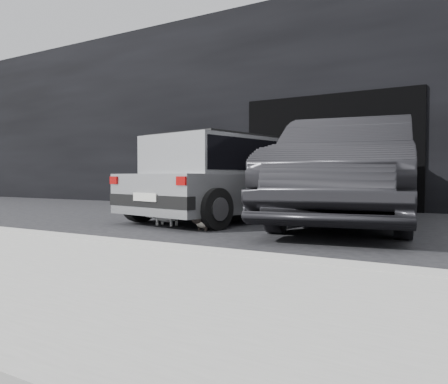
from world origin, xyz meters
The scene contains 9 objects.
ground centered at (0.00, 0.00, 0.00)m, with size 80.00×80.00×0.00m, color black.
building_facade centered at (1.00, 6.00, 2.50)m, with size 34.00×4.00×5.00m, color black.
garage_opening centered at (1.00, 3.99, 1.30)m, with size 4.00×0.10×2.60m, color black.
curb centered at (1.00, -2.60, 0.06)m, with size 18.00×0.25×0.12m, color gray.
sidewalk centered at (1.00, -3.80, 0.06)m, with size 18.00×2.20×0.11m, color gray.
silver_hatchback centered at (0.20, 0.83, 0.78)m, with size 2.47×4.11×1.42m.
second_car centered at (2.20, 1.09, 0.84)m, with size 1.77×5.08×1.67m, color black.
cat_siamese centered at (0.71, -0.63, 0.12)m, with size 0.36×0.76×0.26m.
cat_white centered at (-0.10, -0.48, 0.16)m, with size 0.73×0.27×0.34m.
Camera 1 is at (3.96, -5.73, 0.74)m, focal length 35.00 mm.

